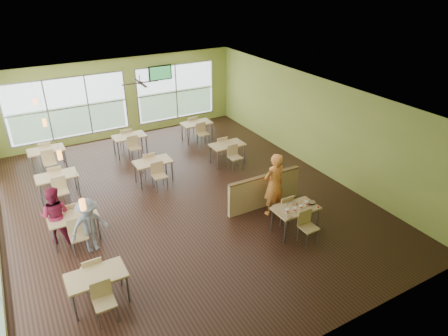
{
  "coord_description": "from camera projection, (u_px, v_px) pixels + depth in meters",
  "views": [
    {
      "loc": [
        -4.0,
        -9.79,
        6.43
      ],
      "look_at": [
        1.12,
        -0.71,
        1.12
      ],
      "focal_mm": 32.0,
      "sensor_mm": 36.0,
      "label": 1
    }
  ],
  "objects": [
    {
      "name": "room",
      "position": [
        178.0,
        152.0,
        11.54
      ],
      "size": [
        12.0,
        12.04,
        3.2
      ],
      "color": "black",
      "rests_on": "ground"
    },
    {
      "name": "window_bays",
      "position": [
        64.0,
        138.0,
        12.83
      ],
      "size": [
        9.24,
        10.24,
        2.38
      ],
      "color": "white",
      "rests_on": "room"
    },
    {
      "name": "main_table",
      "position": [
        296.0,
        211.0,
        10.53
      ],
      "size": [
        1.22,
        1.52,
        0.87
      ],
      "color": "tan",
      "rests_on": "floor"
    },
    {
      "name": "half_wall_divider",
      "position": [
        264.0,
        191.0,
        11.7
      ],
      "size": [
        2.4,
        0.14,
        1.04
      ],
      "color": "tan",
      "rests_on": "floor"
    },
    {
      "name": "dining_tables",
      "position": [
        129.0,
        167.0,
        12.85
      ],
      "size": [
        6.92,
        8.72,
        0.87
      ],
      "color": "tan",
      "rests_on": "floor"
    },
    {
      "name": "pendant_lights",
      "position": [
        52.0,
        138.0,
        10.28
      ],
      "size": [
        0.11,
        7.31,
        0.86
      ],
      "color": "#2D2119",
      "rests_on": "ceiling"
    },
    {
      "name": "ceiling_fan",
      "position": [
        140.0,
        83.0,
        13.26
      ],
      "size": [
        1.25,
        1.25,
        0.29
      ],
      "color": "#2D2119",
      "rests_on": "ceiling"
    },
    {
      "name": "tv_backwall",
      "position": [
        160.0,
        73.0,
        16.52
      ],
      "size": [
        1.0,
        0.07,
        0.6
      ],
      "color": "black",
      "rests_on": "wall_back"
    },
    {
      "name": "man_plaid",
      "position": [
        274.0,
        185.0,
        11.17
      ],
      "size": [
        0.72,
        0.5,
        1.89
      ],
      "primitive_type": "imported",
      "rotation": [
        0.0,
        0.0,
        3.21
      ],
      "color": "#EB4F1A",
      "rests_on": "floor"
    },
    {
      "name": "patron_maroon",
      "position": [
        55.0,
        215.0,
        10.11
      ],
      "size": [
        0.94,
        0.86,
        1.57
      ],
      "primitive_type": "imported",
      "rotation": [
        0.0,
        0.0,
        2.71
      ],
      "color": "maroon",
      "rests_on": "floor"
    },
    {
      "name": "patron_grey",
      "position": [
        89.0,
        225.0,
        9.78
      ],
      "size": [
        1.03,
        0.7,
        1.48
      ],
      "primitive_type": "imported",
      "rotation": [
        0.0,
        0.0,
        0.17
      ],
      "color": "slate",
      "rests_on": "floor"
    },
    {
      "name": "cup_blue",
      "position": [
        287.0,
        211.0,
        10.21
      ],
      "size": [
        0.1,
        0.1,
        0.36
      ],
      "color": "white",
      "rests_on": "main_table"
    },
    {
      "name": "cup_yellow",
      "position": [
        295.0,
        209.0,
        10.27
      ],
      "size": [
        0.09,
        0.09,
        0.34
      ],
      "color": "white",
      "rests_on": "main_table"
    },
    {
      "name": "cup_red_near",
      "position": [
        301.0,
        207.0,
        10.39
      ],
      "size": [
        0.08,
        0.08,
        0.31
      ],
      "color": "white",
      "rests_on": "main_table"
    },
    {
      "name": "cup_red_far",
      "position": [
        306.0,
        203.0,
        10.53
      ],
      "size": [
        0.1,
        0.1,
        0.36
      ],
      "color": "white",
      "rests_on": "main_table"
    },
    {
      "name": "food_basket",
      "position": [
        311.0,
        203.0,
        10.64
      ],
      "size": [
        0.22,
        0.22,
        0.05
      ],
      "color": "black",
      "rests_on": "main_table"
    },
    {
      "name": "ketchup_cup",
      "position": [
        318.0,
        207.0,
        10.48
      ],
      "size": [
        0.05,
        0.05,
        0.02
      ],
      "primitive_type": "cylinder",
      "color": "#A81C15",
      "rests_on": "main_table"
    },
    {
      "name": "wrapper_left",
      "position": [
        290.0,
        217.0,
        10.05
      ],
      "size": [
        0.18,
        0.17,
        0.04
      ],
      "primitive_type": "ellipsoid",
      "rotation": [
        0.0,
        0.0,
        -0.18
      ],
      "color": "#8E6544",
      "rests_on": "main_table"
    },
    {
      "name": "wrapper_mid",
      "position": [
        295.0,
        203.0,
        10.62
      ],
      "size": [
        0.19,
        0.17,
        0.05
      ],
      "primitive_type": "ellipsoid",
      "rotation": [
        0.0,
        0.0,
        0.01
      ],
      "color": "#8E6544",
      "rests_on": "main_table"
    },
    {
      "name": "wrapper_right",
      "position": [
        310.0,
        210.0,
        10.34
      ],
      "size": [
        0.16,
        0.15,
        0.03
      ],
      "primitive_type": "ellipsoid",
      "rotation": [
        0.0,
        0.0,
        -0.38
      ],
      "color": "#8E6544",
      "rests_on": "main_table"
    }
  ]
}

